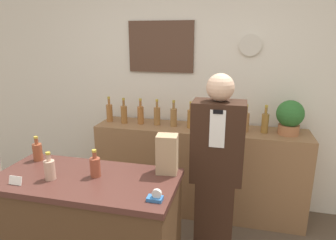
{
  "coord_description": "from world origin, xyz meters",
  "views": [
    {
      "loc": [
        0.57,
        -1.2,
        1.86
      ],
      "look_at": [
        0.01,
        1.08,
        1.19
      ],
      "focal_mm": 32.0,
      "sensor_mm": 36.0,
      "label": 1
    }
  ],
  "objects_px": {
    "potted_plant": "(290,116)",
    "tape_dispenser": "(156,197)",
    "shopkeeper": "(216,173)",
    "paper_bag": "(167,154)"
  },
  "relations": [
    {
      "from": "shopkeeper",
      "to": "tape_dispenser",
      "type": "relative_size",
      "value": 17.7
    },
    {
      "from": "potted_plant",
      "to": "paper_bag",
      "type": "bearing_deg",
      "value": -130.56
    },
    {
      "from": "shopkeeper",
      "to": "tape_dispenser",
      "type": "bearing_deg",
      "value": -110.93
    },
    {
      "from": "shopkeeper",
      "to": "paper_bag",
      "type": "bearing_deg",
      "value": -129.42
    },
    {
      "from": "potted_plant",
      "to": "tape_dispenser",
      "type": "bearing_deg",
      "value": -121.81
    },
    {
      "from": "shopkeeper",
      "to": "potted_plant",
      "type": "height_order",
      "value": "shopkeeper"
    },
    {
      "from": "tape_dispenser",
      "to": "shopkeeper",
      "type": "bearing_deg",
      "value": 69.07
    },
    {
      "from": "shopkeeper",
      "to": "paper_bag",
      "type": "xyz_separation_m",
      "value": [
        -0.31,
        -0.38,
        0.29
      ]
    },
    {
      "from": "paper_bag",
      "to": "tape_dispenser",
      "type": "height_order",
      "value": "paper_bag"
    },
    {
      "from": "potted_plant",
      "to": "shopkeeper",
      "type": "bearing_deg",
      "value": -131.16
    }
  ]
}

